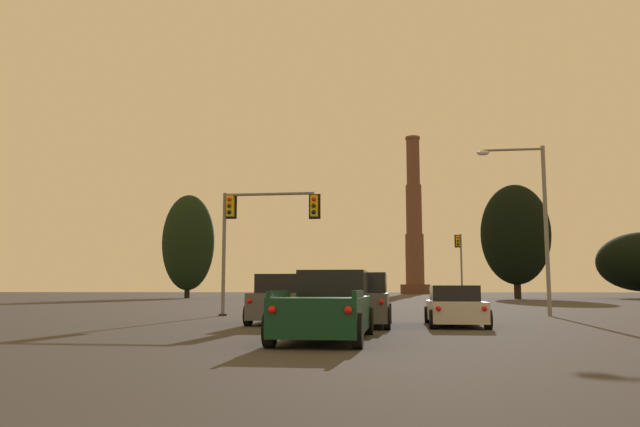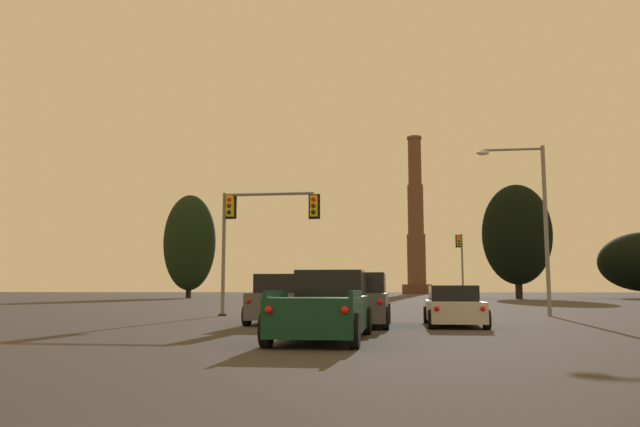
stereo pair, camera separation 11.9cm
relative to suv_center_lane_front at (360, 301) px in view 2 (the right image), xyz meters
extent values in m
cube|color=#4C4F54|center=(0.00, -0.03, -0.21)|extent=(1.99, 4.83, 0.95)
cube|color=black|center=(0.00, 0.09, 0.61)|extent=(1.82, 2.82, 0.70)
cylinder|color=black|center=(-0.97, 1.88, -0.52)|extent=(0.23, 0.76, 0.76)
cylinder|color=black|center=(0.91, 1.91, -0.52)|extent=(0.23, 0.76, 0.76)
cylinder|color=black|center=(-0.91, -1.97, -0.52)|extent=(0.23, 0.76, 0.76)
cylinder|color=black|center=(0.97, -1.94, -0.52)|extent=(0.23, 0.76, 0.76)
sphere|color=red|center=(-0.75, -2.46, 0.00)|extent=(0.17, 0.17, 0.17)
sphere|color=red|center=(0.81, -2.44, 0.00)|extent=(0.17, 0.17, 0.17)
cube|color=#0F3823|center=(-0.47, -6.28, -0.24)|extent=(2.01, 5.40, 0.88)
cube|color=black|center=(-0.47, -4.52, 0.56)|extent=(1.84, 1.80, 0.72)
cube|color=#0F3823|center=(-1.40, -7.67, 0.28)|extent=(0.10, 2.43, 0.16)
cube|color=#0F3823|center=(0.48, -7.66, 0.28)|extent=(0.10, 2.43, 0.16)
cylinder|color=black|center=(-1.45, -4.08, -0.50)|extent=(0.22, 0.80, 0.80)
cylinder|color=black|center=(0.51, -4.08, -0.50)|extent=(0.22, 0.80, 0.80)
cylinder|color=black|center=(-1.44, -8.48, -0.50)|extent=(0.22, 0.80, 0.80)
cylinder|color=black|center=(0.52, -8.48, -0.50)|extent=(0.22, 0.80, 0.80)
sphere|color=red|center=(-1.28, -9.00, -0.04)|extent=(0.17, 0.17, 0.17)
sphere|color=red|center=(0.36, -9.00, -0.04)|extent=(0.17, 0.17, 0.17)
cube|color=silver|center=(3.30, 0.59, -0.37)|extent=(1.85, 4.62, 0.70)
cube|color=black|center=(3.30, 0.82, 0.25)|extent=(1.65, 2.22, 0.55)
cylinder|color=black|center=(2.40, 2.48, -0.58)|extent=(0.23, 0.64, 0.64)
cylinder|color=black|center=(4.16, 2.50, -0.58)|extent=(0.23, 0.64, 0.64)
cylinder|color=black|center=(2.44, -1.32, -0.58)|extent=(0.23, 0.64, 0.64)
cylinder|color=black|center=(4.20, -1.30, -0.58)|extent=(0.23, 0.64, 0.64)
sphere|color=red|center=(2.61, -1.73, -0.22)|extent=(0.17, 0.17, 0.17)
sphere|color=red|center=(4.05, -1.72, -0.22)|extent=(0.17, 0.17, 0.17)
cube|color=#4C4F54|center=(-3.06, 1.53, -0.21)|extent=(1.95, 4.81, 0.95)
cube|color=black|center=(-3.06, 1.65, 0.61)|extent=(1.80, 2.81, 0.70)
cylinder|color=black|center=(-4.01, 3.45, -0.52)|extent=(0.22, 0.76, 0.76)
cylinder|color=black|center=(-2.13, 3.46, -0.52)|extent=(0.22, 0.76, 0.76)
cylinder|color=black|center=(-3.99, -0.40, -0.52)|extent=(0.22, 0.76, 0.76)
cylinder|color=black|center=(-2.11, -0.39, -0.52)|extent=(0.22, 0.76, 0.76)
sphere|color=red|center=(-3.83, -0.89, 0.00)|extent=(0.17, 0.17, 0.17)
sphere|color=red|center=(-2.27, -0.88, 0.00)|extent=(0.17, 0.17, 0.17)
cylinder|color=slate|center=(-7.35, 7.78, 2.15)|extent=(0.18, 0.18, 6.10)
cylinder|color=black|center=(-7.35, 7.78, -0.85)|extent=(0.40, 0.40, 0.10)
cube|color=yellow|center=(-7.06, 7.78, 4.54)|extent=(0.34, 0.34, 1.04)
cube|color=black|center=(-7.06, 7.96, 4.54)|extent=(0.58, 0.03, 1.25)
sphere|color=red|center=(-7.06, 7.59, 4.86)|extent=(0.22, 0.22, 0.22)
sphere|color=#352604|center=(-7.06, 7.59, 4.54)|extent=(0.22, 0.22, 0.22)
sphere|color=black|center=(-7.06, 7.59, 4.21)|extent=(0.22, 0.22, 0.22)
cylinder|color=slate|center=(-5.08, 7.78, 5.11)|extent=(4.54, 0.14, 0.14)
sphere|color=slate|center=(-7.35, 7.78, 5.11)|extent=(0.18, 0.18, 0.18)
cube|color=yellow|center=(-2.81, 7.78, 4.47)|extent=(0.34, 0.34, 1.04)
cube|color=black|center=(-2.81, 7.96, 4.47)|extent=(0.58, 0.03, 1.25)
sphere|color=red|center=(-2.81, 7.59, 4.79)|extent=(0.22, 0.22, 0.22)
sphere|color=#352604|center=(-2.81, 7.59, 4.47)|extent=(0.22, 0.22, 0.22)
sphere|color=black|center=(-2.81, 7.59, 4.14)|extent=(0.22, 0.22, 0.22)
cylinder|color=slate|center=(6.97, 39.30, 2.42)|extent=(0.18, 0.18, 6.64)
cylinder|color=black|center=(6.97, 39.30, -0.85)|extent=(0.40, 0.40, 0.10)
cube|color=yellow|center=(6.68, 39.30, 5.07)|extent=(0.34, 0.34, 1.04)
cube|color=black|center=(6.68, 39.48, 5.07)|extent=(0.58, 0.03, 1.25)
sphere|color=red|center=(6.68, 39.11, 5.39)|extent=(0.22, 0.22, 0.22)
sphere|color=#352604|center=(6.68, 39.11, 5.07)|extent=(0.22, 0.22, 0.22)
sphere|color=black|center=(6.68, 39.11, 4.75)|extent=(0.22, 0.22, 0.22)
cylinder|color=slate|center=(8.51, 9.57, 3.33)|extent=(0.20, 0.20, 8.45)
cylinder|color=slate|center=(7.04, 9.57, 7.40)|extent=(2.92, 0.12, 0.12)
sphere|color=slate|center=(8.51, 9.57, 7.40)|extent=(0.20, 0.20, 0.20)
ellipsoid|color=silver|center=(5.58, 9.57, 7.28)|extent=(0.64, 0.36, 0.26)
cylinder|color=#523427|center=(4.36, 154.71, 0.45)|extent=(8.25, 8.25, 2.69)
cylinder|color=brown|center=(4.36, 154.71, 8.82)|extent=(5.16, 5.16, 14.06)
cylinder|color=brown|center=(4.36, 154.71, 22.88)|extent=(4.44, 4.44, 14.06)
cylinder|color=brown|center=(4.36, 154.71, 36.94)|extent=(3.71, 3.71, 14.06)
cylinder|color=brown|center=(4.36, 154.71, 43.62)|extent=(4.16, 4.16, 0.70)
cylinder|color=black|center=(16.82, 66.57, 0.94)|extent=(0.94, 0.94, 3.68)
ellipsoid|color=black|center=(16.82, 66.57, 7.99)|extent=(9.43, 8.49, 13.89)
cylinder|color=black|center=(-30.56, 67.37, 0.57)|extent=(0.78, 0.78, 2.94)
ellipsoid|color=black|center=(-30.56, 67.37, 7.41)|extent=(7.79, 7.01, 14.31)
camera|label=1|loc=(1.56, -22.26, 0.39)|focal=35.00mm
camera|label=2|loc=(1.68, -22.24, 0.39)|focal=35.00mm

